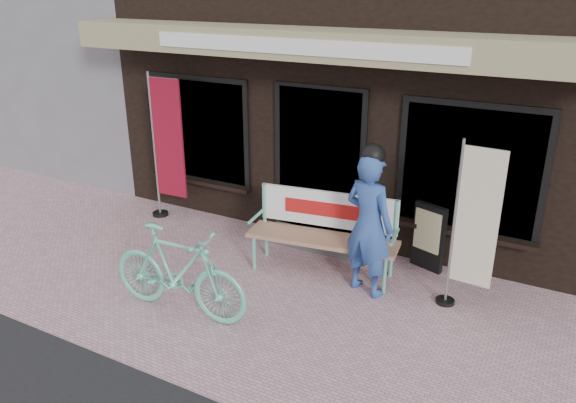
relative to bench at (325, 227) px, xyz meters
The scene contains 8 objects.
ground 1.40m from the bench, 112.14° to the right, with size 70.00×70.00×0.00m, color #C999A5.
storefront 4.51m from the bench, 97.19° to the left, with size 7.00×6.77×6.00m.
bench is the anchor object (origin of this frame).
person 0.77m from the bench, 20.46° to the right, with size 0.71×0.57×1.82m.
bicycle 1.95m from the bench, 120.07° to the right, with size 0.49×1.72×1.03m, color #63C2A8.
nobori_red 2.89m from the bench, behind, with size 0.66×0.26×2.25m.
nobori_cream 1.82m from the bench, ahead, with size 0.57×0.23×1.95m.
menu_stand 1.33m from the bench, 29.82° to the left, with size 0.44×0.22×0.88m.
Camera 1 is at (3.13, -4.67, 3.46)m, focal length 35.00 mm.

